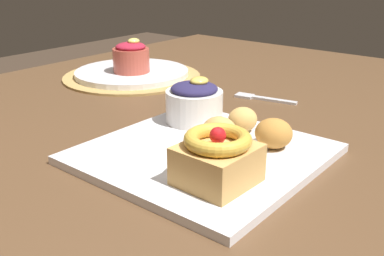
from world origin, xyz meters
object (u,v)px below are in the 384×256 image
cake_slice (217,158)px  fritter_middle (219,132)px  fritter_back (243,119)px  back_plate (132,73)px  front_plate (203,154)px  back_ramekin (131,57)px  fork (261,98)px  fritter_front (274,133)px  berry_ramekin (194,102)px

cake_slice → fritter_middle: size_ratio=1.75×
fritter_back → back_plate: 0.44m
front_plate → fritter_back: 0.10m
cake_slice → back_ramekin: size_ratio=1.08×
back_plate → fritter_middle: bearing=-118.6°
fritter_back → fork: 0.21m
fritter_middle → fritter_back: 0.07m
front_plate → back_ramekin: size_ratio=3.63×
fritter_middle → back_ramekin: bearing=62.0°
front_plate → fritter_back: size_ratio=6.38×
front_plate → fritter_front: (0.07, -0.07, 0.03)m
fritter_front → back_ramekin: back_ramekin is taller
fork → back_plate: bearing=-3.7°
fritter_back → back_ramekin: 0.42m
fritter_front → back_plate: fritter_front is taller
front_plate → fritter_back: bearing=-1.3°
front_plate → fritter_front: 0.10m
berry_ramekin → back_plate: 0.37m
back_plate → back_ramekin: back_ramekin is taller
front_plate → back_plate: 0.48m
fritter_back → fritter_front: bearing=-110.4°
cake_slice → back_ramekin: back_ramekin is taller
cake_slice → back_plate: size_ratio=0.34×
fritter_front → fritter_middle: (-0.05, 0.06, 0.00)m
front_plate → fritter_back: fritter_back is taller
cake_slice → fritter_front: bearing=0.7°
front_plate → fritter_middle: (0.02, -0.01, 0.03)m
fritter_back → fork: (0.20, 0.08, -0.03)m
fritter_back → fritter_middle: bearing=-174.3°
fork → fritter_back: bearing=102.8°
fritter_back → back_ramekin: back_ramekin is taller
fork → cake_slice: bearing=102.8°
back_ramekin → fritter_middle: bearing=-118.0°
berry_ramekin → fritter_front: bearing=-94.8°
fritter_back → berry_ramekin: bearing=98.4°
fritter_back → back_ramekin: (0.14, 0.40, 0.02)m
back_plate → front_plate: bearing=-121.7°
berry_ramekin → back_plate: berry_ramekin is taller
back_plate → back_ramekin: (-0.01, -0.01, 0.04)m
fritter_front → berry_ramekin: bearing=85.2°
back_plate → fritter_back: bearing=-110.9°
berry_ramekin → fritter_middle: size_ratio=1.82×
cake_slice → back_ramekin: (0.31, 0.47, 0.01)m
fork → berry_ramekin: bearing=79.1°
cake_slice → back_plate: bearing=56.5°
back_plate → fork: bearing=-83.2°
front_plate → fritter_back: (0.10, -0.00, 0.03)m
front_plate → fritter_middle: fritter_middle is taller
fritter_middle → back_ramekin: 0.46m
fritter_middle → fork: 0.28m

